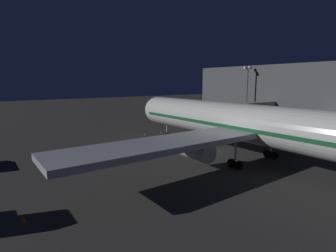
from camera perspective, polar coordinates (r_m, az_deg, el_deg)
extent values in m
plane|color=#383533|center=(47.41, 9.46, -5.28)|extent=(320.00, 320.00, 0.00)
cylinder|color=silver|center=(41.55, 16.89, 0.54)|extent=(5.73, 48.81, 5.73)
sphere|color=silver|center=(59.39, -2.20, 3.49)|extent=(5.61, 5.61, 5.61)
cube|color=#196033|center=(41.62, 16.86, -0.05)|extent=(5.79, 46.86, 0.50)
cube|color=black|center=(57.88, -1.26, 4.33)|extent=(3.15, 1.40, 0.90)
cube|color=#B7BABF|center=(41.64, 16.95, -0.85)|extent=(57.62, 6.46, 0.70)
cylinder|color=#B7BABF|center=(50.48, 22.65, -1.48)|extent=(2.55, 5.00, 2.55)
cylinder|color=black|center=(51.79, 20.30, -1.07)|extent=(2.17, 0.15, 2.17)
cylinder|color=#B7BABF|center=(35.60, 5.94, -5.11)|extent=(2.55, 5.00, 2.55)
cylinder|color=black|center=(37.44, 3.38, -4.35)|extent=(2.17, 0.15, 2.17)
cylinder|color=#B7BABF|center=(57.00, -0.22, -0.24)|extent=(0.28, 0.28, 2.33)
cylinder|color=black|center=(57.33, -0.22, -1.98)|extent=(0.45, 1.20, 1.20)
cylinder|color=#B7BABF|center=(44.95, 21.06, -3.50)|extent=(0.28, 0.28, 2.33)
cylinder|color=black|center=(45.69, 20.25, -5.52)|extent=(0.45, 1.20, 1.20)
cylinder|color=black|center=(45.02, 21.63, -5.83)|extent=(0.45, 1.20, 1.20)
cylinder|color=#B7BABF|center=(38.31, 14.15, -5.31)|extent=(0.28, 0.28, 2.33)
cylinder|color=black|center=(39.19, 13.32, -7.63)|extent=(0.45, 1.20, 1.20)
cylinder|color=black|center=(38.40, 14.80, -8.05)|extent=(0.45, 1.20, 1.20)
cube|color=#9E9E99|center=(63.04, 15.01, 3.51)|extent=(23.68, 2.60, 2.50)
cube|color=#9E9E99|center=(54.39, 7.11, 2.88)|extent=(3.20, 3.40, 3.00)
cube|color=black|center=(53.45, 6.01, 2.78)|extent=(0.70, 3.20, 2.70)
cylinder|color=#B7BABF|center=(55.57, 7.79, -0.67)|extent=(0.56, 0.56, 4.55)
cylinder|color=black|center=(56.36, 8.18, -2.59)|extent=(0.25, 0.60, 0.60)
cylinder|color=black|center=(55.55, 7.29, -2.74)|extent=(0.25, 0.60, 0.60)
cylinder|color=#59595E|center=(73.93, 16.30, 5.70)|extent=(0.40, 0.40, 15.24)
cube|color=#F9EFC6|center=(74.61, 17.02, 11.74)|extent=(1.10, 0.50, 0.60)
cube|color=#F9EFC6|center=(73.19, 16.15, 11.84)|extent=(1.10, 0.50, 0.60)
cone|color=orange|center=(63.05, -1.52, -1.24)|extent=(0.36, 0.36, 0.55)
cone|color=orange|center=(60.71, -4.95, -1.68)|extent=(0.36, 0.36, 0.55)
cone|color=orange|center=(27.30, -28.30, -17.00)|extent=(0.36, 0.36, 0.55)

